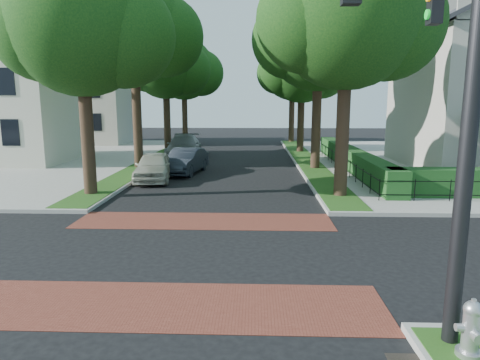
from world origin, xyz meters
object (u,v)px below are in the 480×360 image
at_px(parked_car_front, 154,167).
at_px(parked_car_rear, 184,147).
at_px(traffic_signal, 455,64).
at_px(parked_car_middle, 186,161).
at_px(fire_hydrant, 471,330).

xyz_separation_m(parked_car_front, parked_car_rear, (0.00, 9.67, 0.09)).
distance_m(traffic_signal, parked_car_front, 18.06).
height_order(parked_car_front, parked_car_middle, parked_car_front).
bearing_deg(traffic_signal, fire_hydrant, -64.15).
bearing_deg(parked_car_front, parked_car_middle, 56.37).
height_order(parked_car_rear, fire_hydrant, parked_car_rear).
bearing_deg(parked_car_rear, traffic_signal, -74.93).
height_order(traffic_signal, parked_car_front, traffic_signal).
height_order(parked_car_front, parked_car_rear, parked_car_rear).
bearing_deg(parked_car_front, fire_hydrant, -66.70).
bearing_deg(parked_car_middle, traffic_signal, -58.46).
bearing_deg(fire_hydrant, parked_car_middle, 94.26).
xyz_separation_m(traffic_signal, parked_car_middle, (-7.19, 17.86, -3.97)).
relative_size(parked_car_middle, parked_car_rear, 0.76).
relative_size(parked_car_front, parked_car_middle, 1.00).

